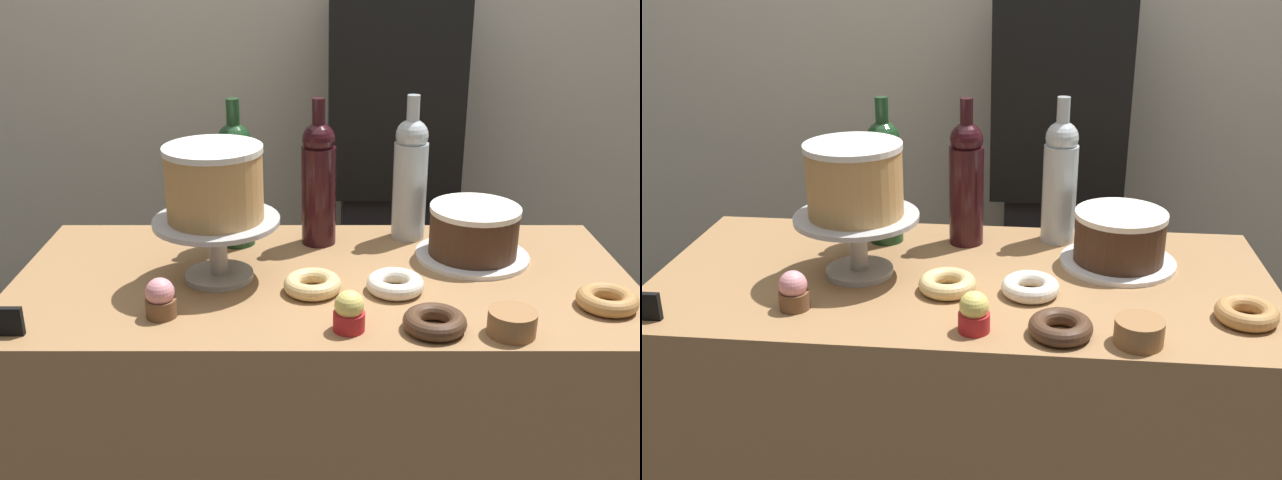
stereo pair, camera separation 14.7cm
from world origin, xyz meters
TOP-DOWN VIEW (x-y plane):
  - back_wall at (0.00, 0.87)m, footprint 6.00×0.05m
  - display_counter at (0.00, 0.00)m, footprint 1.24×0.59m
  - cake_stand_pedestal at (-0.21, -0.01)m, footprint 0.25×0.25m
  - white_layer_cake at (-0.21, -0.01)m, footprint 0.19×0.19m
  - silver_serving_platter at (0.32, 0.10)m, footprint 0.24×0.24m
  - chocolate_round_cake at (0.32, 0.10)m, footprint 0.19×0.19m
  - wine_bottle_green at (-0.19, 0.18)m, footprint 0.08×0.08m
  - wine_bottle_dark_red at (-0.01, 0.19)m, footprint 0.08×0.08m
  - wine_bottle_clear at (0.19, 0.22)m, footprint 0.08×0.08m
  - cupcake_lemon at (0.04, -0.22)m, footprint 0.06×0.06m
  - cupcake_strawberry at (-0.29, -0.17)m, footprint 0.06×0.06m
  - donut_chocolate at (0.19, -0.22)m, footprint 0.11×0.11m
  - donut_maple at (0.52, -0.14)m, footprint 0.11×0.11m
  - donut_sugar at (0.14, -0.07)m, footprint 0.11×0.11m
  - donut_glazed at (-0.02, -0.07)m, footprint 0.11×0.11m
  - cookie_stack at (0.32, -0.24)m, footprint 0.08×0.08m
  - barista_figure at (0.20, 0.67)m, footprint 0.36×0.22m

SIDE VIEW (x-z plane):
  - display_counter at x=0.00m, z-range 0.00..0.88m
  - barista_figure at x=0.20m, z-range 0.04..1.64m
  - silver_serving_platter at x=0.32m, z-range 0.88..0.89m
  - donut_chocolate at x=0.19m, z-range 0.88..0.91m
  - donut_maple at x=0.52m, z-range 0.88..0.91m
  - donut_sugar at x=0.14m, z-range 0.88..0.91m
  - donut_glazed at x=-0.02m, z-range 0.88..0.91m
  - cookie_stack at x=0.32m, z-range 0.88..0.92m
  - cupcake_lemon at x=0.04m, z-range 0.88..0.95m
  - cupcake_strawberry at x=-0.29m, z-range 0.88..0.95m
  - chocolate_round_cake at x=0.32m, z-range 0.89..1.00m
  - cake_stand_pedestal at x=-0.21m, z-range 0.90..1.03m
  - wine_bottle_green at x=-0.19m, z-range 0.86..1.19m
  - wine_bottle_dark_red at x=-0.01m, z-range 0.86..1.19m
  - wine_bottle_clear at x=0.19m, z-range 0.86..1.19m
  - white_layer_cake at x=-0.21m, z-range 1.01..1.15m
  - back_wall at x=0.00m, z-range 0.00..2.60m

